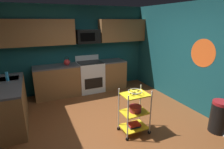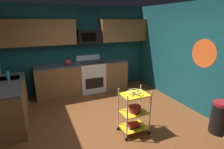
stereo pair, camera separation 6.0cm
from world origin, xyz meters
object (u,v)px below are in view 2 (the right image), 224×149
fruit_bowl (135,92)px  oven_range (91,76)px  rolling_cart (134,112)px  book_stack (133,125)px  kettle (68,62)px  trash_can (220,118)px  mixing_bowl_large (135,109)px  microwave (89,36)px  dish_soap_bottle (8,76)px

fruit_bowl → oven_range: bearing=92.1°
rolling_cart → book_stack: 0.29m
fruit_bowl → kettle: 2.62m
oven_range → kettle: size_ratio=4.17×
fruit_bowl → trash_can: 1.78m
mixing_bowl_large → kettle: kettle is taller
rolling_cart → fruit_bowl: 0.42m
microwave → trash_can: size_ratio=1.06×
trash_can → microwave: bearing=116.6°
mixing_bowl_large → trash_can: size_ratio=0.38×
rolling_cart → book_stack: (0.00, -0.00, -0.29)m
rolling_cart → trash_can: (1.56, -0.68, -0.12)m
fruit_bowl → mixing_bowl_large: bearing=0.0°
fruit_bowl → kettle: size_ratio=1.03×
oven_range → mixing_bowl_large: bearing=-87.5°
microwave → kettle: (-0.70, -0.11, -0.70)m
book_stack → dish_soap_bottle: size_ratio=1.29×
rolling_cart → fruit_bowl: rolling_cart is taller
oven_range → mixing_bowl_large: size_ratio=4.37×
microwave → rolling_cart: 2.89m
kettle → dish_soap_bottle: (-1.44, -0.93, 0.02)m
book_stack → kettle: size_ratio=0.97×
mixing_bowl_large → fruit_bowl: bearing=180.0°
rolling_cart → trash_can: size_ratio=1.39×
oven_range → microwave: size_ratio=1.57×
oven_range → fruit_bowl: bearing=-87.9°
oven_range → kettle: bearing=-179.7°
microwave → dish_soap_bottle: 2.47m
rolling_cart → dish_soap_bottle: bearing=145.0°
dish_soap_bottle → fruit_bowl: bearing=-35.0°
microwave → oven_range: bearing=-89.7°
microwave → book_stack: microwave is taller
dish_soap_bottle → mixing_bowl_large: bearing=-34.8°
mixing_bowl_large → book_stack: bearing=180.0°
kettle → microwave: bearing=8.9°
microwave → mixing_bowl_large: microwave is taller
rolling_cart → mixing_bowl_large: rolling_cart is taller
oven_range → kettle: 0.87m
mixing_bowl_large → book_stack: mixing_bowl_large is taller
fruit_bowl → dish_soap_bottle: (-2.23, 1.56, 0.14)m
mixing_bowl_large → kettle: (-0.81, 2.50, 0.48)m
oven_range → dish_soap_bottle: bearing=-156.3°
oven_range → mixing_bowl_large: (0.11, -2.50, 0.04)m
fruit_bowl → mixing_bowl_large: fruit_bowl is taller
mixing_bowl_large → dish_soap_bottle: 2.78m
kettle → trash_can: size_ratio=0.40×
oven_range → rolling_cart: 2.50m
book_stack → microwave: bearing=92.0°
oven_range → trash_can: oven_range is taller
oven_range → microwave: 1.23m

